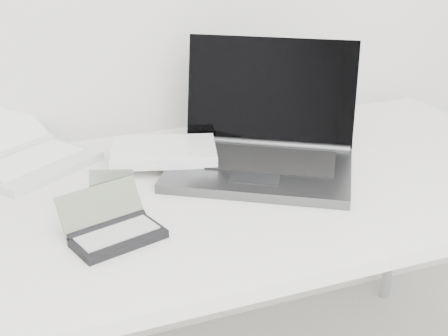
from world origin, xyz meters
name	(u,v)px	position (x,y,z in m)	size (l,w,h in m)	color
desk	(230,202)	(0.00, 1.55, 0.68)	(1.60, 0.80, 0.73)	white
laptop_large	(242,148)	(0.07, 1.64, 0.78)	(0.62, 0.52, 0.28)	#4F5153
netbook_open_white	(21,155)	(-0.43, 1.84, 0.76)	(0.41, 0.43, 0.12)	silver
pda_silver	(110,204)	(-0.28, 1.52, 0.75)	(0.12, 0.12, 0.07)	silver
palmtop_charcoal	(113,230)	(-0.30, 1.40, 0.75)	(0.20, 0.18, 0.09)	black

